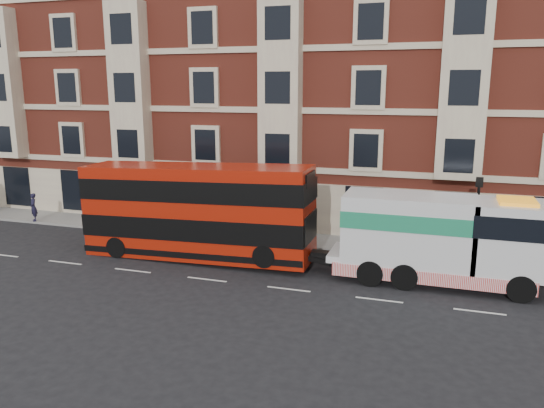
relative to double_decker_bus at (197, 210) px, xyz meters
The scene contains 8 objects.
ground 4.24m from the double_decker_bus, 57.41° to the right, with size 120.00×120.00×0.00m, color black.
sidewalk 5.62m from the double_decker_bus, 69.00° to the left, with size 90.00×3.00×0.15m, color slate.
victorian_terrace 14.47m from the double_decker_bus, 79.32° to the left, with size 45.00×12.00×20.40m.
lamp_post_west 5.40m from the double_decker_bus, 141.13° to the left, with size 0.35×0.15×4.35m.
lamp_post_east 14.21m from the double_decker_bus, 13.79° to the left, with size 0.35×0.15×4.35m.
double_decker_bus is the anchor object (origin of this frame).
tow_truck 12.07m from the double_decker_bus, ahead, with size 9.73×2.88×4.06m.
pedestrian 14.00m from the double_decker_bus, 166.13° to the left, with size 0.68×0.44×1.86m, color black.
Camera 1 is at (10.11, -21.47, 8.86)m, focal length 35.00 mm.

